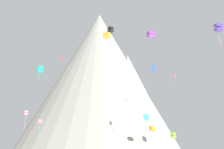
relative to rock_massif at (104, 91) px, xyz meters
name	(u,v)px	position (x,y,z in m)	size (l,w,h in m)	color
rock_massif	(104,91)	(0.00, 0.00, 0.00)	(83.51, 83.51, 61.39)	gray
kite_pink_mid	(26,113)	(-22.24, -33.98, -13.45)	(1.33, 1.35, 5.19)	pink
kite_blue_mid	(153,70)	(9.18, -55.18, -6.66)	(0.86, 0.35, 3.42)	blue
kite_indigo_high	(218,28)	(22.05, -60.53, 1.10)	(1.48, 1.56, 4.73)	#5138B2
kite_lime_low	(173,135)	(15.49, -44.11, -19.86)	(1.49, 1.49, 3.57)	#8CD133
kite_red_high	(60,58)	(-13.59, -33.87, 2.50)	(0.69, 0.54, 1.52)	red
kite_black_high	(111,30)	(-0.21, -56.95, 1.61)	(1.38, 1.38, 5.31)	black
kite_orange_low	(152,129)	(13.53, -27.32, -16.82)	(1.74, 1.66, 1.59)	orange
kite_magenta_high	(175,78)	(20.59, -29.83, -2.02)	(0.59, 0.35, 3.49)	#D1339E
kite_gold_mid	(107,35)	(-1.29, -65.66, -3.20)	(1.44, 1.49, 2.84)	gold
kite_rainbow_low	(40,123)	(-16.44, -44.09, -17.12)	(0.98, 0.70, 3.73)	#E5668C
kite_cyan_mid	(146,117)	(11.07, -31.53, -14.02)	(2.05, 1.12, 5.00)	#33BCDB
kite_green_mid	(126,103)	(5.49, -30.58, -9.88)	(0.65, 0.64, 5.01)	green
kite_violet_mid	(151,35)	(7.20, -63.79, -2.10)	(1.46, 1.49, 1.29)	purple
kite_teal_mid	(40,70)	(-13.86, -61.25, -8.76)	(0.98, 1.14, 3.16)	teal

